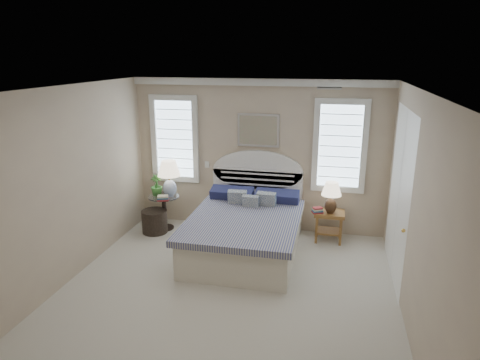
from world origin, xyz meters
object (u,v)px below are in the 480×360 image
(lamp_right, at_px, (331,194))
(lamp_left, at_px, (169,175))
(nightstand_right, at_px, (329,220))
(side_table_left, at_px, (164,209))
(floor_pot, at_px, (155,221))
(bed, at_px, (246,229))

(lamp_right, bearing_deg, lamp_left, -179.30)
(lamp_right, bearing_deg, nightstand_right, 102.98)
(side_table_left, distance_m, lamp_left, 0.66)
(floor_pot, xyz_separation_m, lamp_right, (3.07, 0.26, 0.65))
(bed, distance_m, side_table_left, 1.75)
(lamp_left, bearing_deg, nightstand_right, 1.50)
(floor_pot, distance_m, lamp_left, 0.89)
(floor_pot, relative_size, lamp_left, 0.68)
(side_table_left, xyz_separation_m, floor_pot, (-0.11, -0.20, -0.18))
(floor_pot, bearing_deg, lamp_right, 4.80)
(lamp_left, bearing_deg, floor_pot, -135.81)
(lamp_right, bearing_deg, bed, -153.49)
(bed, height_order, nightstand_right, bed)
(floor_pot, height_order, lamp_right, lamp_right)
(nightstand_right, relative_size, floor_pot, 1.17)
(side_table_left, height_order, nightstand_right, side_table_left)
(side_table_left, relative_size, lamp_left, 0.95)
(side_table_left, height_order, floor_pot, side_table_left)
(nightstand_right, xyz_separation_m, floor_pot, (-3.06, -0.30, -0.18))
(nightstand_right, xyz_separation_m, lamp_right, (0.01, -0.04, 0.47))
(nightstand_right, relative_size, lamp_right, 0.98)
(bed, bearing_deg, lamp_right, 26.51)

